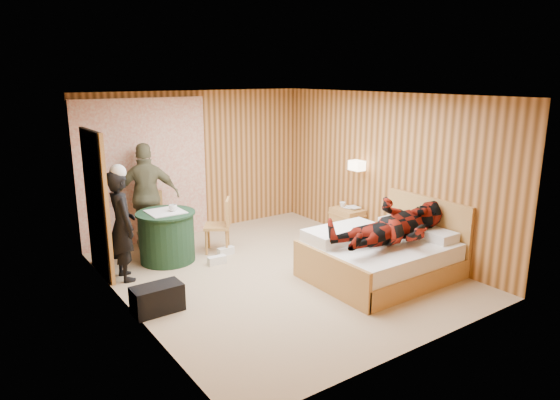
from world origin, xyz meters
TOP-DOWN VIEW (x-y plane):
  - floor at (0.00, 0.00)m, footprint 4.20×5.00m
  - ceiling at (0.00, 0.00)m, footprint 4.20×5.00m
  - wall_back at (0.00, 2.50)m, footprint 4.20×0.02m
  - wall_left at (-2.10, 0.00)m, footprint 0.02×5.00m
  - wall_right at (2.10, 0.00)m, footprint 0.02×5.00m
  - curtain at (-1.00, 2.43)m, footprint 2.20×0.08m
  - doorway at (-2.06, 1.40)m, footprint 0.06×0.90m
  - wall_lamp at (1.92, 0.45)m, footprint 0.26×0.24m
  - bed at (1.13, -0.92)m, footprint 1.95×1.49m
  - nightstand at (1.88, 0.60)m, footprint 0.40×0.55m
  - round_table at (-1.09, 1.35)m, footprint 0.88×0.88m
  - chair_far at (-1.07, 2.04)m, footprint 0.51×0.51m
  - chair_near at (-0.21, 1.24)m, footprint 0.54×0.54m
  - duffel_bag at (-1.85, -0.18)m, footprint 0.59×0.32m
  - sneaker_left at (-0.54, 0.80)m, footprint 0.28×0.13m
  - sneaker_right at (-0.24, 1.08)m, footprint 0.27×0.12m
  - woman_standing at (-1.84, 1.04)m, footprint 0.37×0.56m
  - man_at_table at (-1.09, 2.09)m, footprint 1.09×0.72m
  - man_on_bed at (1.15, -1.15)m, footprint 0.86×0.67m
  - book_lower at (1.88, 0.55)m, footprint 0.25×0.27m
  - book_upper at (1.88, 0.55)m, footprint 0.19×0.24m
  - cup_nightstand at (1.88, 0.73)m, footprint 0.11×0.11m
  - cup_table at (-0.99, 1.30)m, footprint 0.16×0.16m

SIDE VIEW (x-z plane):
  - floor at x=0.00m, z-range -0.01..0.01m
  - sneaker_right at x=-0.24m, z-range 0.00..0.12m
  - sneaker_left at x=-0.54m, z-range 0.00..0.12m
  - duffel_bag at x=-1.85m, z-range 0.00..0.33m
  - nightstand at x=1.88m, z-range 0.01..0.54m
  - bed at x=1.13m, z-range -0.21..0.81m
  - round_table at x=-1.09m, z-range 0.00..0.78m
  - chair_near at x=-0.21m, z-range 0.07..0.94m
  - book_lower at x=1.88m, z-range 0.53..0.55m
  - chair_far at x=-1.07m, z-range 0.07..1.00m
  - book_upper at x=1.88m, z-range 0.55..0.57m
  - cup_nightstand at x=1.88m, z-range 0.53..0.62m
  - woman_standing at x=-1.84m, z-range 0.00..1.53m
  - cup_table at x=-0.99m, z-range 0.78..0.88m
  - man_at_table at x=-1.09m, z-range 0.00..1.72m
  - man_on_bed at x=1.15m, z-range 0.06..1.83m
  - doorway at x=-2.06m, z-range 0.00..2.05m
  - curtain at x=-1.00m, z-range 0.00..2.40m
  - wall_back at x=0.00m, z-range 0.00..2.50m
  - wall_left at x=-2.10m, z-range 0.00..2.50m
  - wall_right at x=2.10m, z-range 0.00..2.50m
  - wall_lamp at x=1.92m, z-range 1.22..1.38m
  - ceiling at x=0.00m, z-range 2.50..2.50m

